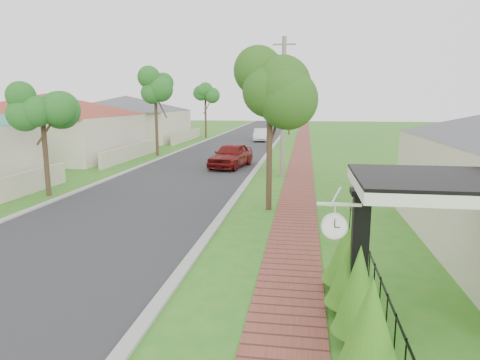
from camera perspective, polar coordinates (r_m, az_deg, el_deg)
The scene contains 16 objects.
ground at distance 10.26m, azimuth -12.39°, elevation -13.11°, with size 160.00×160.00×0.00m, color #2C771C.
road at distance 29.75m, azimuth -4.03°, elevation 2.63°, with size 7.00×120.00×0.02m, color #28282B.
kerb_right at distance 29.17m, azimuth 2.99°, elevation 2.49°, with size 0.30×120.00×0.10m, color #9E9E99.
kerb_left at distance 30.76m, azimuth -10.68°, elevation 2.73°, with size 0.30×120.00×0.10m, color #9E9E99.
sidewalk at distance 29.03m, azimuth 8.11°, elevation 2.36°, with size 1.50×120.00×0.03m, color brown.
porch_post at distance 8.35m, azimuth 15.56°, elevation -10.57°, with size 0.48×0.48×2.52m.
picket_fence at distance 9.54m, azimuth 16.81°, elevation -11.73°, with size 0.03×8.02×1.00m.
street_trees at distance 36.16m, azimuth -1.50°, elevation 11.26°, with size 10.70×37.65×5.89m.
hedge_row at distance 8.03m, azimuth 15.11°, elevation -13.86°, with size 0.89×4.38×1.84m.
far_house_red at distance 34.21m, azimuth -24.18°, elevation 6.71°, with size 15.56×15.56×4.60m.
far_house_grey at distance 46.60m, azimuth -14.82°, elevation 8.05°, with size 15.56×15.56×4.60m.
parked_car_red at distance 26.42m, azimuth -1.20°, elevation 3.29°, with size 1.76×4.38×1.49m, color maroon.
parked_car_white at distance 43.91m, azimuth 2.79°, elevation 6.02°, with size 1.33×3.82×1.26m, color white.
near_tree at distance 15.80m, azimuth 4.03°, elevation 11.73°, with size 2.16×2.16×5.54m.
utility_pole at distance 23.05m, azimuth 5.77°, elevation 9.61°, with size 1.20×0.24×7.34m.
station_clock at distance 7.66m, azimuth 12.51°, elevation -5.80°, with size 0.76×0.13×0.65m.
Camera 1 is at (3.51, -8.74, 4.07)m, focal length 32.00 mm.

